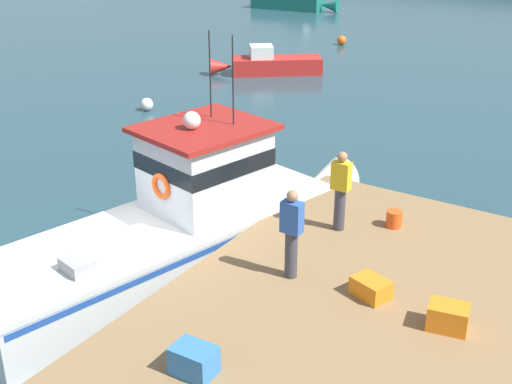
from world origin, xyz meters
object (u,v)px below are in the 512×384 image
moored_boat_off_the_point (269,64)px  moored_boat_mid_harbor (293,2)px  bait_bucket (394,219)px  mooring_buoy_channel_marker (342,40)px  main_fishing_boat (183,224)px  crate_stack_mid_dock (448,317)px  deckhand_by_the_boat (292,232)px  mooring_buoy_outer (147,104)px  crate_single_far (194,360)px  crate_single_by_cleat (371,288)px  deckhand_further_back (341,189)px

moored_boat_off_the_point → moored_boat_mid_harbor: 18.45m
bait_bucket → moored_boat_mid_harbor: size_ratio=0.05×
mooring_buoy_channel_marker → bait_bucket: bearing=-61.3°
main_fishing_boat → mooring_buoy_channel_marker: size_ratio=20.29×
crate_stack_mid_dock → moored_boat_mid_harbor: 39.39m
deckhand_by_the_boat → mooring_buoy_channel_marker: size_ratio=3.32×
crate_stack_mid_dock → deckhand_by_the_boat: size_ratio=0.37×
mooring_buoy_outer → crate_single_far: bearing=-46.2°
crate_single_far → mooring_buoy_channel_marker: crate_single_far is taller
crate_single_by_cleat → mooring_buoy_outer: size_ratio=1.29×
mooring_buoy_channel_marker → moored_boat_mid_harbor: bearing=132.1°
main_fishing_boat → mooring_buoy_channel_marker: main_fishing_boat is taller
moored_boat_mid_harbor → deckhand_by_the_boat: bearing=-60.1°
bait_bucket → crate_single_far: bearing=-95.6°
crate_single_far → mooring_buoy_channel_marker: bearing=112.2°
crate_single_far → moored_boat_mid_harbor: crate_single_far is taller
crate_single_by_cleat → crate_stack_mid_dock: crate_stack_mid_dock is taller
bait_bucket → moored_boat_off_the_point: bait_bucket is taller
crate_single_far → mooring_buoy_outer: (-11.60, 12.11, -1.18)m
main_fishing_boat → crate_single_far: (3.30, -3.87, 0.40)m
deckhand_further_back → moored_boat_off_the_point: (-10.50, 14.25, -1.63)m
main_fishing_boat → deckhand_further_back: bearing=21.8°
main_fishing_boat → bait_bucket: (3.87, 1.89, 0.36)m
crate_stack_mid_dock → deckhand_by_the_boat: (-2.79, 0.03, 0.66)m
main_fishing_boat → crate_stack_mid_dock: size_ratio=16.59×
deckhand_by_the_boat → mooring_buoy_channel_marker: (-10.71, 23.76, -1.81)m
mooring_buoy_channel_marker → crate_single_by_cleat: bearing=-62.8°
bait_bucket → deckhand_by_the_boat: deckhand_by_the_boat is taller
deckhand_by_the_boat → mooring_buoy_outer: deckhand_by_the_boat is taller
moored_boat_mid_harbor → main_fishing_boat: bearing=-63.7°
moored_boat_mid_harbor → crate_single_far: bearing=-61.9°
bait_bucket → moored_boat_mid_harbor: moored_boat_mid_harbor is taller
main_fishing_boat → mooring_buoy_outer: (-8.31, 8.23, -0.77)m
bait_bucket → deckhand_further_back: size_ratio=0.21×
deckhand_further_back → mooring_buoy_channel_marker: deckhand_further_back is taller
moored_boat_off_the_point → mooring_buoy_outer: size_ratio=9.54×
crate_stack_mid_dock → mooring_buoy_outer: 16.94m
crate_stack_mid_dock → mooring_buoy_channel_marker: bearing=119.6°
moored_boat_mid_harbor → mooring_buoy_channel_marker: (8.19, -9.07, -0.30)m
crate_stack_mid_dock → moored_boat_mid_harbor: size_ratio=0.10×
deckhand_further_back → bait_bucket: bearing=38.2°
main_fishing_boat → crate_single_by_cleat: bearing=-9.2°
crate_stack_mid_dock → crate_single_by_cleat: bearing=171.8°
deckhand_by_the_boat → deckhand_further_back: (-0.12, 2.09, 0.00)m
crate_single_by_cleat → deckhand_by_the_boat: (-1.43, -0.16, 0.70)m
moored_boat_off_the_point → main_fishing_boat: bearing=-64.1°
crate_stack_mid_dock → mooring_buoy_outer: size_ratio=1.29×
bait_bucket → mooring_buoy_channel_marker: bearing=118.7°
crate_stack_mid_dock → mooring_buoy_channel_marker: 27.38m
deckhand_by_the_boat → moored_boat_off_the_point: size_ratio=0.37×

